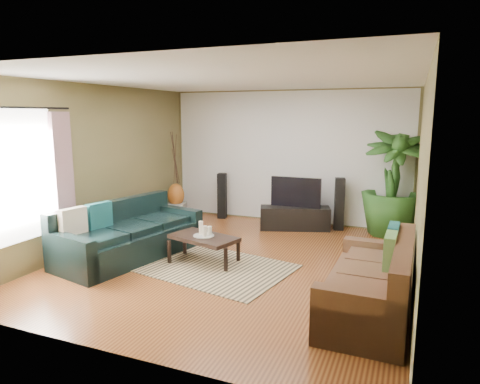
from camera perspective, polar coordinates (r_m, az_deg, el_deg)
The scene contains 27 objects.
floor at distance 6.58m, azimuth -0.66°, elevation -9.32°, with size 5.50×5.50×0.00m, color brown.
ceiling at distance 6.22m, azimuth -0.72°, elevation 14.82°, with size 5.50×5.50×0.00m, color white.
wall_back at distance 8.84m, azimuth 6.25°, elevation 4.67°, with size 5.00×5.00×0.00m, color brown.
wall_front at distance 3.91m, azimuth -16.51°, elevation -2.87°, with size 5.00×5.00×0.00m, color brown.
wall_left at distance 7.58m, azimuth -18.43°, elevation 3.26°, with size 5.50×5.50×0.00m, color brown.
wall_right at distance 5.78m, azimuth 22.82°, elevation 0.92°, with size 5.50×5.50×0.00m, color brown.
backwall_panel at distance 8.83m, azimuth 6.23°, elevation 4.66°, with size 4.90×4.90×0.00m, color white.
window_pane at distance 6.43m, azimuth -27.55°, elevation 1.89°, with size 1.80×1.80×0.00m, color white.
curtain_far at distance 6.94m, azimuth -22.43°, elevation 0.73°, with size 0.08×0.35×2.20m, color gray.
curtain_rod at distance 6.35m, azimuth -27.94°, elevation 9.93°, with size 0.03×0.03×1.90m, color black.
sofa_left at distance 6.91m, azimuth -14.41°, elevation -5.01°, with size 2.33×1.00×0.85m, color black.
sofa_right at distance 5.07m, azimuth 16.84°, elevation -10.81°, with size 1.92×0.86×0.85m, color brown.
area_rug at distance 6.38m, azimuth -3.74°, elevation -9.94°, with size 2.20×1.56×0.01m, color tan.
coffee_table at distance 6.53m, azimuth -4.83°, elevation -7.60°, with size 1.01×0.55×0.41m, color black.
candle_tray at distance 6.47m, azimuth -4.86°, elevation -5.81°, with size 0.31×0.31×0.01m, color gray.
candle_tall at distance 6.49m, azimuth -5.23°, elevation -4.77°, with size 0.06×0.06×0.20m, color beige.
candle_mid at distance 6.39m, azimuth -4.71°, elevation -5.21°, with size 0.06×0.06×0.16m, color silver.
candle_short at distance 6.47m, azimuth -4.07°, elevation -5.14°, with size 0.06×0.06×0.13m, color #EBE3C7.
tv_stand at distance 8.39m, azimuth 7.32°, elevation -3.47°, with size 1.33×0.40×0.44m, color black.
television at distance 8.31m, azimuth 7.44°, elevation -0.01°, with size 0.98×0.05×0.58m, color black.
speaker_left at distance 9.19m, azimuth -2.40°, elevation -0.50°, with size 0.18×0.19×0.97m, color black.
speaker_right at distance 8.47m, azimuth 13.10°, elevation -1.57°, with size 0.18×0.20×1.01m, color black.
potted_plant at distance 8.31m, azimuth 19.69°, elevation 1.17°, with size 1.09×1.09×1.96m, color #24511B.
plant_pot at distance 8.48m, azimuth 19.35°, elevation -4.42°, with size 0.36×0.36×0.28m, color black.
pedestal at distance 9.12m, azimuth -8.47°, elevation -2.61°, with size 0.38×0.38×0.38m, color #979794.
vase at distance 9.05m, azimuth -8.53°, elevation -0.39°, with size 0.34×0.34×0.48m, color #914C1A.
side_table at distance 8.49m, azimuth -11.85°, elevation -3.16°, with size 0.50×0.50×0.53m, color brown.
Camera 1 is at (2.40, -5.71, 2.21)m, focal length 32.00 mm.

